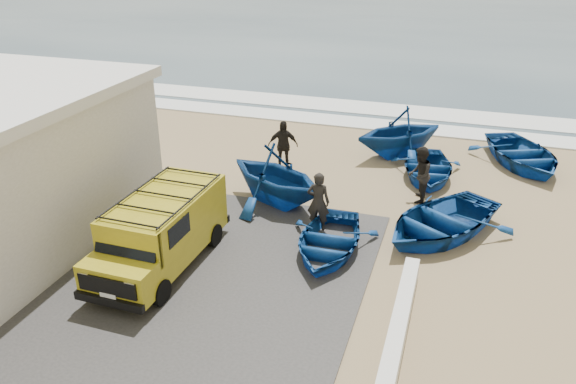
# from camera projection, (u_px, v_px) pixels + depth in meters

# --- Properties ---
(ground) EXTENTS (160.00, 160.00, 0.00)m
(ground) POSITION_uv_depth(u_px,v_px,m) (232.00, 246.00, 15.81)
(ground) COLOR #9A8159
(slab) EXTENTS (12.00, 10.00, 0.05)m
(slab) POSITION_uv_depth(u_px,v_px,m) (131.00, 270.00, 14.63)
(slab) COLOR #3C3A37
(slab) RESTS_ON ground
(ocean) EXTENTS (180.00, 88.00, 0.01)m
(ocean) POSITION_uv_depth(u_px,v_px,m) (424.00, 8.00, 64.08)
(ocean) COLOR #385166
(ocean) RESTS_ON ground
(surf_line) EXTENTS (180.00, 1.60, 0.06)m
(surf_line) POSITION_uv_depth(u_px,v_px,m) (333.00, 120.00, 26.14)
(surf_line) COLOR white
(surf_line) RESTS_ON ground
(surf_wash) EXTENTS (180.00, 2.20, 0.04)m
(surf_wash) POSITION_uv_depth(u_px,v_px,m) (344.00, 106.00, 28.30)
(surf_wash) COLOR white
(surf_wash) RESTS_ON ground
(parapet) EXTENTS (0.35, 6.00, 0.55)m
(parapet) POSITION_uv_depth(u_px,v_px,m) (396.00, 342.00, 11.72)
(parapet) COLOR silver
(parapet) RESTS_ON ground
(van) EXTENTS (1.93, 4.61, 1.96)m
(van) POSITION_uv_depth(u_px,v_px,m) (162.00, 229.00, 14.52)
(van) COLOR #B1A21A
(van) RESTS_ON ground
(boat_near_left) EXTENTS (2.59, 3.57, 0.73)m
(boat_near_left) POSITION_uv_depth(u_px,v_px,m) (328.00, 241.00, 15.34)
(boat_near_left) COLOR navy
(boat_near_left) RESTS_ON ground
(boat_near_right) EXTENTS (4.97, 5.35, 0.90)m
(boat_near_right) POSITION_uv_depth(u_px,v_px,m) (440.00, 221.00, 16.22)
(boat_near_right) COLOR navy
(boat_near_right) RESTS_ON ground
(boat_mid_left) EXTENTS (4.83, 4.59, 1.99)m
(boat_mid_left) POSITION_uv_depth(u_px,v_px,m) (276.00, 175.00, 17.86)
(boat_mid_left) COLOR navy
(boat_mid_left) RESTS_ON ground
(boat_mid_right) EXTENTS (3.03, 3.92, 0.75)m
(boat_mid_right) POSITION_uv_depth(u_px,v_px,m) (427.00, 168.00, 19.96)
(boat_mid_right) COLOR navy
(boat_mid_right) RESTS_ON ground
(boat_far_left) EXTENTS (4.93, 4.89, 1.97)m
(boat_far_left) POSITION_uv_depth(u_px,v_px,m) (400.00, 132.00, 21.75)
(boat_far_left) COLOR navy
(boat_far_left) RESTS_ON ground
(boat_far_right) EXTENTS (4.54, 5.19, 0.90)m
(boat_far_right) POSITION_uv_depth(u_px,v_px,m) (523.00, 154.00, 21.03)
(boat_far_right) COLOR navy
(boat_far_right) RESTS_ON ground
(fisherman_front) EXTENTS (0.69, 0.47, 1.84)m
(fisherman_front) POSITION_uv_depth(u_px,v_px,m) (318.00, 202.00, 16.27)
(fisherman_front) COLOR black
(fisherman_front) RESTS_ON ground
(fisherman_middle) EXTENTS (0.71, 0.91, 1.86)m
(fisherman_middle) POSITION_uv_depth(u_px,v_px,m) (419.00, 175.00, 18.06)
(fisherman_middle) COLOR black
(fisherman_middle) RESTS_ON ground
(fisherman_back) EXTENTS (1.19, 0.80, 1.88)m
(fisherman_back) POSITION_uv_depth(u_px,v_px,m) (283.00, 145.00, 20.47)
(fisherman_back) COLOR black
(fisherman_back) RESTS_ON ground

